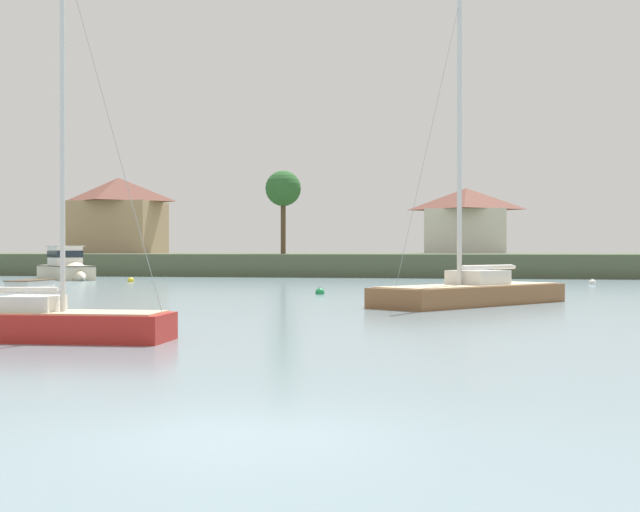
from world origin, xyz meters
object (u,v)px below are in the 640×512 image
at_px(cruiser_cream, 68,272).
at_px(mooring_buoy_white, 592,283).
at_px(sailboat_red, 43,332).
at_px(sailboat_wood, 471,298).
at_px(mooring_buoy_green, 320,293).
at_px(mooring_buoy_yellow, 131,281).
at_px(dinghy_white, 31,286).

height_order(cruiser_cream, mooring_buoy_white, cruiser_cream).
xyz_separation_m(sailboat_red, sailboat_wood, (10.03, 17.01, 0.05)).
distance_m(sailboat_red, cruiser_cream, 48.30).
relative_size(cruiser_cream, mooring_buoy_green, 15.58).
distance_m(mooring_buoy_yellow, mooring_buoy_white, 31.85).
bearing_deg(mooring_buoy_yellow, dinghy_white, -95.83).
bearing_deg(sailboat_wood, cruiser_cream, 139.85).
bearing_deg(mooring_buoy_yellow, cruiser_cream, 151.73).
xyz_separation_m(sailboat_wood, mooring_buoy_white, (7.20, 24.26, -0.18)).
xyz_separation_m(sailboat_wood, cruiser_cream, (-31.25, 26.37, 0.34)).
relative_size(dinghy_white, mooring_buoy_white, 6.85).
bearing_deg(dinghy_white, cruiser_cream, 109.38).
distance_m(dinghy_white, sailboat_red, 32.10).
xyz_separation_m(dinghy_white, mooring_buoy_green, (17.98, -3.41, -0.09)).
xyz_separation_m(dinghy_white, sailboat_red, (15.80, -27.94, 0.04)).
xyz_separation_m(dinghy_white, sailboat_wood, (25.83, -10.93, 0.09)).
relative_size(sailboat_wood, mooring_buoy_white, 23.68).
relative_size(sailboat_red, cruiser_cream, 1.27).
relative_size(sailboat_red, mooring_buoy_white, 18.81).
xyz_separation_m(sailboat_red, mooring_buoy_yellow, (-14.59, 39.81, -0.13)).
bearing_deg(sailboat_red, cruiser_cream, 116.08).
height_order(sailboat_wood, mooring_buoy_yellow, sailboat_wood).
bearing_deg(mooring_buoy_yellow, sailboat_red, -69.87).
distance_m(sailboat_red, mooring_buoy_yellow, 42.40).
bearing_deg(cruiser_cream, sailboat_wood, -40.15).
xyz_separation_m(sailboat_red, cruiser_cream, (-21.23, 43.38, 0.39)).
relative_size(mooring_buoy_green, mooring_buoy_white, 0.95).
bearing_deg(mooring_buoy_yellow, mooring_buoy_green, -42.33).
distance_m(cruiser_cream, mooring_buoy_green, 30.06).
bearing_deg(mooring_buoy_green, mooring_buoy_white, 48.05).
xyz_separation_m(sailboat_red, mooring_buoy_white, (17.23, 41.27, -0.12)).
height_order(dinghy_white, mooring_buoy_green, dinghy_white).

